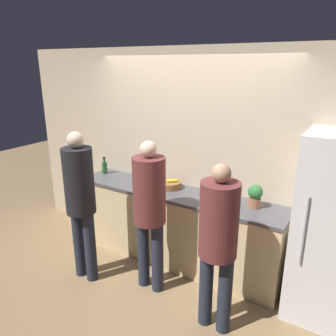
% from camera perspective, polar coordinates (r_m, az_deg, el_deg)
% --- Properties ---
extents(ground_plane, '(14.00, 14.00, 0.00)m').
position_cam_1_polar(ground_plane, '(4.15, -1.02, -17.68)').
color(ground_plane, '#8C704C').
extents(wall_back, '(5.20, 0.06, 2.60)m').
position_cam_1_polar(wall_back, '(4.06, 3.59, 1.96)').
color(wall_back, '#C6B293').
rests_on(wall_back, ground_plane).
extents(counter, '(2.66, 0.60, 0.94)m').
position_cam_1_polar(counter, '(4.14, 1.48, -10.09)').
color(counter, beige).
rests_on(counter, ground_plane).
extents(refrigerator, '(0.65, 0.66, 1.84)m').
position_cam_1_polar(refrigerator, '(3.45, 26.69, -9.74)').
color(refrigerator, white).
rests_on(refrigerator, ground_plane).
extents(person_left, '(0.32, 0.32, 1.74)m').
position_cam_1_polar(person_left, '(3.71, -15.04, -4.78)').
color(person_left, '#232838').
rests_on(person_left, ground_plane).
extents(person_center, '(0.34, 0.34, 1.68)m').
position_cam_1_polar(person_center, '(3.43, -3.26, -6.47)').
color(person_center, '#232838').
rests_on(person_center, ground_plane).
extents(person_right, '(0.34, 0.34, 1.63)m').
position_cam_1_polar(person_right, '(2.95, 8.72, -11.65)').
color(person_right, '#232838').
rests_on(person_right, ground_plane).
extents(fruit_bowl, '(0.28, 0.28, 0.12)m').
position_cam_1_polar(fruit_bowl, '(4.04, 0.32, -2.89)').
color(fruit_bowl, brown).
rests_on(fruit_bowl, counter).
extents(utensil_crock, '(0.10, 0.10, 0.27)m').
position_cam_1_polar(utensil_crock, '(3.86, 8.29, -3.58)').
color(utensil_crock, '#ADA393').
rests_on(utensil_crock, counter).
extents(bottle_green, '(0.07, 0.07, 0.24)m').
position_cam_1_polar(bottle_green, '(4.64, -11.00, 0.18)').
color(bottle_green, '#236033').
rests_on(bottle_green, counter).
extents(cup_black, '(0.07, 0.07, 0.08)m').
position_cam_1_polar(cup_black, '(4.42, -4.73, -1.12)').
color(cup_black, '#28282D').
rests_on(cup_black, counter).
extents(potted_plant, '(0.16, 0.16, 0.26)m').
position_cam_1_polar(potted_plant, '(3.59, 14.93, -4.60)').
color(potted_plant, '#9E6042').
rests_on(potted_plant, counter).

